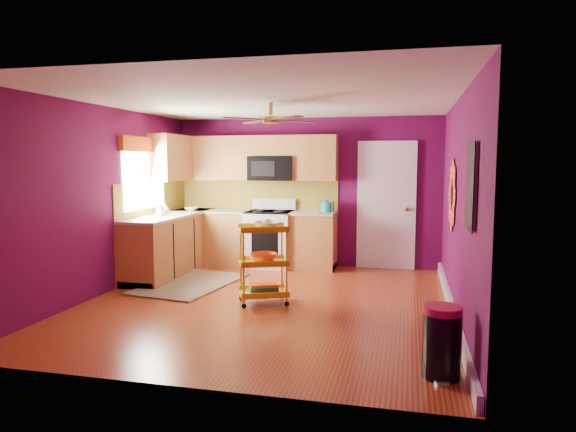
# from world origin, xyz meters

# --- Properties ---
(ground) EXTENTS (5.00, 5.00, 0.00)m
(ground) POSITION_xyz_m (0.00, 0.00, 0.00)
(ground) COLOR maroon
(ground) RESTS_ON ground
(room_envelope) EXTENTS (4.54, 5.04, 2.52)m
(room_envelope) POSITION_xyz_m (0.03, 0.00, 1.63)
(room_envelope) COLOR #53093F
(room_envelope) RESTS_ON ground
(lower_cabinets) EXTENTS (2.81, 2.31, 0.94)m
(lower_cabinets) POSITION_xyz_m (-1.35, 1.82, 0.43)
(lower_cabinets) COLOR #9A5F2A
(lower_cabinets) RESTS_ON ground
(electric_range) EXTENTS (0.76, 0.66, 1.13)m
(electric_range) POSITION_xyz_m (-0.55, 2.17, 0.48)
(electric_range) COLOR white
(electric_range) RESTS_ON ground
(upper_cabinetry) EXTENTS (2.80, 2.30, 1.26)m
(upper_cabinetry) POSITION_xyz_m (-1.24, 2.17, 1.80)
(upper_cabinetry) COLOR #9A5F2A
(upper_cabinetry) RESTS_ON ground
(left_window) EXTENTS (0.08, 1.35, 1.08)m
(left_window) POSITION_xyz_m (-2.22, 1.05, 1.74)
(left_window) COLOR white
(left_window) RESTS_ON ground
(panel_door) EXTENTS (0.95, 0.11, 2.15)m
(panel_door) POSITION_xyz_m (1.35, 2.47, 1.02)
(panel_door) COLOR white
(panel_door) RESTS_ON ground
(right_wall_art) EXTENTS (0.04, 2.74, 1.04)m
(right_wall_art) POSITION_xyz_m (2.23, -0.34, 1.44)
(right_wall_art) COLOR black
(right_wall_art) RESTS_ON ground
(ceiling_fan) EXTENTS (1.01, 1.01, 0.26)m
(ceiling_fan) POSITION_xyz_m (0.00, 0.20, 2.29)
(ceiling_fan) COLOR #BF8C3F
(ceiling_fan) RESTS_ON ground
(shag_rug) EXTENTS (1.30, 1.85, 0.02)m
(shag_rug) POSITION_xyz_m (-1.33, 0.66, 0.01)
(shag_rug) COLOR black
(shag_rug) RESTS_ON ground
(rolling_cart) EXTENTS (0.71, 0.63, 1.06)m
(rolling_cart) POSITION_xyz_m (-0.02, -0.04, 0.55)
(rolling_cart) COLOR yellow
(rolling_cart) RESTS_ON ground
(trash_can) EXTENTS (0.40, 0.40, 0.60)m
(trash_can) POSITION_xyz_m (1.99, -1.84, 0.30)
(trash_can) COLOR black
(trash_can) RESTS_ON ground
(teal_kettle) EXTENTS (0.18, 0.18, 0.21)m
(teal_kettle) POSITION_xyz_m (0.40, 2.21, 1.02)
(teal_kettle) COLOR #16A99E
(teal_kettle) RESTS_ON lower_cabinets
(toaster) EXTENTS (0.22, 0.15, 0.18)m
(toaster) POSITION_xyz_m (0.40, 2.27, 1.03)
(toaster) COLOR beige
(toaster) RESTS_ON lower_cabinets
(soap_bottle_a) EXTENTS (0.09, 0.09, 0.20)m
(soap_bottle_a) POSITION_xyz_m (-1.95, 1.00, 1.04)
(soap_bottle_a) COLOR #EA3F72
(soap_bottle_a) RESTS_ON lower_cabinets
(soap_bottle_b) EXTENTS (0.14, 0.14, 0.18)m
(soap_bottle_b) POSITION_xyz_m (-2.01, 1.28, 1.03)
(soap_bottle_b) COLOR white
(soap_bottle_b) RESTS_ON lower_cabinets
(counter_dish) EXTENTS (0.24, 0.24, 0.06)m
(counter_dish) POSITION_xyz_m (-1.87, 1.97, 0.97)
(counter_dish) COLOR white
(counter_dish) RESTS_ON lower_cabinets
(counter_cup) EXTENTS (0.14, 0.14, 0.11)m
(counter_cup) POSITION_xyz_m (-1.93, 1.05, 0.99)
(counter_cup) COLOR white
(counter_cup) RESTS_ON lower_cabinets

